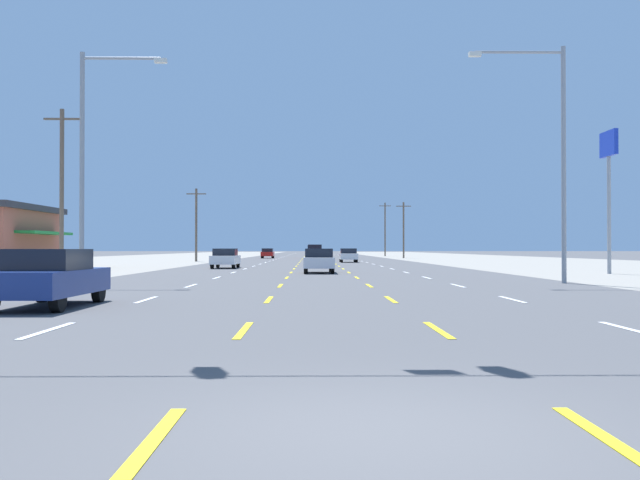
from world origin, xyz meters
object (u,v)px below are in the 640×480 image
suv_center_turn_farthest (313,251)px  sedan_center_turn_near (319,260)px  sedan_far_left_nearest (49,277)px  pole_sign_right_row_1 (609,166)px  sedan_far_left_mid (225,258)px  suv_center_turn_far (315,252)px  streetlight_left_row_0 (90,151)px  streetlight_right_row_0 (554,146)px  sedan_far_left_farther (268,253)px  sedan_inner_right_midfar (348,255)px

suv_center_turn_farthest → sedan_center_turn_near: bearing=-89.9°
sedan_far_left_nearest → pole_sign_right_row_1: 33.29m
sedan_far_left_mid → suv_center_turn_far: (6.85, 42.95, 0.27)m
sedan_center_turn_near → streetlight_left_row_0: size_ratio=0.46×
sedan_far_left_mid → streetlight_left_row_0: size_ratio=0.46×
sedan_far_left_mid → streetlight_right_row_0: size_ratio=0.45×
sedan_far_left_nearest → streetlight_left_row_0: bearing=102.8°
sedan_far_left_farther → streetlight_left_row_0: (-2.80, -75.23, 4.82)m
sedan_far_left_mid → sedan_far_left_nearest: bearing=-90.4°
suv_center_turn_farthest → streetlight_right_row_0: streetlight_right_row_0 is taller
streetlight_left_row_0 → sedan_far_left_farther: bearing=87.9°
sedan_inner_right_midfar → suv_center_turn_far: size_ratio=0.92×
sedan_far_left_mid → suv_center_turn_far: suv_center_turn_far is taller
suv_center_turn_far → sedan_far_left_farther: size_ratio=1.09×
sedan_far_left_nearest → suv_center_turn_farthest: (6.96, 94.82, 0.27)m
sedan_center_turn_near → streetlight_right_row_0: streetlight_right_row_0 is taller
sedan_inner_right_midfar → sedan_far_left_farther: same height
sedan_far_left_nearest → sedan_center_turn_near: same height
sedan_far_left_mid → streetlight_left_row_0: (-2.93, -22.55, 4.82)m
sedan_center_turn_near → suv_center_turn_far: suv_center_turn_far is taller
pole_sign_right_row_1 → streetlight_right_row_0: (-6.93, -10.81, -0.44)m
sedan_far_left_nearest → suv_center_turn_far: suv_center_turn_far is taller
sedan_far_left_farther → streetlight_left_row_0: 75.43m
sedan_center_turn_near → streetlight_right_row_0: (9.83, -12.53, 5.04)m
suv_center_turn_farthest → streetlight_right_row_0: bearing=-83.2°
suv_center_turn_far → sedan_far_left_nearest: bearing=-95.2°
sedan_far_left_nearest → suv_center_turn_far: bearing=84.8°
suv_center_turn_far → streetlight_right_row_0: streetlight_right_row_0 is taller
sedan_inner_right_midfar → suv_center_turn_far: bearing=99.3°
sedan_inner_right_midfar → suv_center_turn_farthest: size_ratio=0.92×
sedan_far_left_nearest → streetlight_left_row_0: (-2.67, 11.79, 4.82)m
sedan_far_left_nearest → sedan_far_left_mid: same height
sedan_inner_right_midfar → sedan_far_left_farther: bearing=108.8°
sedan_far_left_nearest → streetlight_right_row_0: (16.88, 11.79, 5.04)m
sedan_far_left_nearest → sedan_inner_right_midfar: 57.37m
sedan_far_left_nearest → sedan_center_turn_near: size_ratio=1.00×
sedan_inner_right_midfar → suv_center_turn_far: (-3.44, 20.89, 0.27)m
suv_center_turn_far → streetlight_right_row_0: bearing=-81.5°
sedan_far_left_nearest → sedan_center_turn_near: bearing=73.8°
pole_sign_right_row_1 → streetlight_right_row_0: 12.85m
sedan_far_left_farther → streetlight_left_row_0: bearing=-92.1°
sedan_far_left_nearest → sedan_far_left_farther: same height
sedan_far_left_nearest → pole_sign_right_row_1: (23.82, 22.61, 5.48)m
sedan_far_left_mid → sedan_far_left_farther: (-0.13, 52.68, 0.00)m
suv_center_turn_far → pole_sign_right_row_1: pole_sign_right_row_1 is taller
sedan_far_left_mid → sedan_center_turn_near: bearing=-55.8°
sedan_center_turn_near → sedan_inner_right_midfar: 32.27m
sedan_far_left_mid → suv_center_turn_far: bearing=80.9°
suv_center_turn_farthest → suv_center_turn_far: bearing=-89.5°
pole_sign_right_row_1 → suv_center_turn_far: bearing=107.0°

